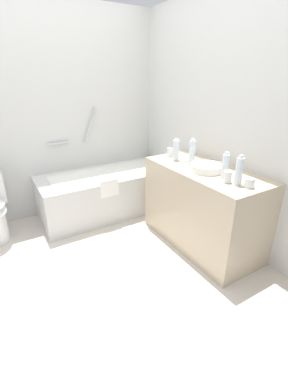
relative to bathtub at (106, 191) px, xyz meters
name	(u,v)px	position (x,y,z in m)	size (l,w,h in m)	color
ground_plane	(98,266)	(-0.52, -0.98, -0.29)	(3.77, 3.77, 0.00)	beige
wall_back_tiled	(46,116)	(-0.52, 0.41, 0.92)	(3.17, 0.10, 2.41)	silver
wall_right_mirror	(223,123)	(0.92, -0.98, 0.92)	(0.10, 3.08, 2.41)	silver
bathtub	(106,191)	(0.00, 0.00, 0.00)	(1.63, 0.73, 1.28)	silver
vanity_counter	(202,207)	(0.57, -1.15, 0.13)	(0.59, 1.27, 0.82)	tan
sink_basin	(207,168)	(0.53, -1.20, 0.57)	(0.30, 0.30, 0.07)	white
sink_faucet	(221,165)	(0.71, -1.20, 0.57)	(0.10, 0.15, 0.06)	silver
water_bottle_0	(176,150)	(0.49, -0.78, 0.65)	(0.07, 0.07, 0.23)	silver
water_bottle_1	(239,171)	(0.51, -1.59, 0.65)	(0.06, 0.06, 0.25)	silver
water_bottle_2	(225,166)	(0.53, -1.42, 0.65)	(0.06, 0.06, 0.23)	silver
water_bottle_3	(192,152)	(0.56, -0.95, 0.66)	(0.06, 0.06, 0.26)	silver
drinking_glass_0	(170,152)	(0.53, -0.63, 0.58)	(0.06, 0.06, 0.09)	white
drinking_glass_1	(227,177)	(0.48, -1.51, 0.59)	(0.07, 0.07, 0.10)	white
drinking_glass_2	(250,183)	(0.55, -1.67, 0.58)	(0.08, 0.08, 0.08)	white
soap_dish	(186,160)	(0.57, -0.86, 0.55)	(0.09, 0.06, 0.02)	white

